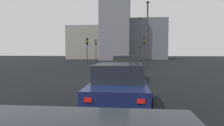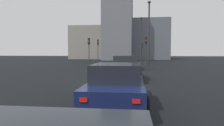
{
  "view_description": "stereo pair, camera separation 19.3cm",
  "coord_description": "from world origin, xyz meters",
  "px_view_note": "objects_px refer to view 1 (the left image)",
  "views": [
    {
      "loc": [
        -13.03,
        -2.32,
        1.89
      ],
      "look_at": [
        -1.16,
        -1.02,
        1.22
      ],
      "focal_mm": 31.4,
      "sensor_mm": 36.0,
      "label": 1
    },
    {
      "loc": [
        -13.01,
        -2.51,
        1.89
      ],
      "look_at": [
        -1.16,
        -1.02,
        1.22
      ],
      "focal_mm": 31.4,
      "sensor_mm": 36.0,
      "label": 2
    }
  ],
  "objects_px": {
    "traffic_light_far_right": "(96,46)",
    "street_lamp_kerbside": "(139,36)",
    "car_grey_left_lead": "(128,62)",
    "traffic_light_near_left": "(144,45)",
    "car_yellow_left_second": "(126,68)",
    "street_lamp_far": "(147,30)",
    "traffic_light_far_left": "(140,48)",
    "car_navy_left_third": "(119,85)",
    "traffic_light_near_right": "(87,46)"
  },
  "relations": [
    {
      "from": "traffic_light_near_left",
      "to": "street_lamp_far",
      "type": "distance_m",
      "value": 5.79
    },
    {
      "from": "car_yellow_left_second",
      "to": "street_lamp_far",
      "type": "xyz_separation_m",
      "value": [
        7.59,
        -2.0,
        3.49
      ]
    },
    {
      "from": "car_navy_left_third",
      "to": "street_lamp_far",
      "type": "relative_size",
      "value": 0.62
    },
    {
      "from": "traffic_light_far_right",
      "to": "street_lamp_kerbside",
      "type": "bearing_deg",
      "value": 63.06
    },
    {
      "from": "street_lamp_kerbside",
      "to": "traffic_light_far_left",
      "type": "bearing_deg",
      "value": -2.54
    },
    {
      "from": "car_yellow_left_second",
      "to": "street_lamp_far",
      "type": "relative_size",
      "value": 0.66
    },
    {
      "from": "car_yellow_left_second",
      "to": "traffic_light_far_left",
      "type": "xyz_separation_m",
      "value": [
        24.91,
        -1.72,
        1.79
      ]
    },
    {
      "from": "car_navy_left_third",
      "to": "traffic_light_near_left",
      "type": "distance_m",
      "value": 20.07
    },
    {
      "from": "traffic_light_near_left",
      "to": "street_lamp_far",
      "type": "xyz_separation_m",
      "value": [
        -5.6,
        -0.03,
        1.47
      ]
    },
    {
      "from": "car_yellow_left_second",
      "to": "traffic_light_near_left",
      "type": "relative_size",
      "value": 1.23
    },
    {
      "from": "traffic_light_near_right",
      "to": "street_lamp_far",
      "type": "bearing_deg",
      "value": 48.77
    },
    {
      "from": "traffic_light_near_right",
      "to": "car_grey_left_lead",
      "type": "bearing_deg",
      "value": 43.5
    },
    {
      "from": "car_navy_left_third",
      "to": "traffic_light_far_right",
      "type": "distance_m",
      "value": 28.16
    },
    {
      "from": "street_lamp_far",
      "to": "car_navy_left_third",
      "type": "bearing_deg",
      "value": 172.16
    },
    {
      "from": "car_navy_left_third",
      "to": "car_grey_left_lead",
      "type": "bearing_deg",
      "value": -0.32
    },
    {
      "from": "traffic_light_far_left",
      "to": "street_lamp_far",
      "type": "relative_size",
      "value": 0.49
    },
    {
      "from": "car_yellow_left_second",
      "to": "street_lamp_kerbside",
      "type": "height_order",
      "value": "street_lamp_kerbside"
    },
    {
      "from": "traffic_light_far_left",
      "to": "car_yellow_left_second",
      "type": "bearing_deg",
      "value": -0.79
    },
    {
      "from": "traffic_light_far_right",
      "to": "traffic_light_near_left",
      "type": "bearing_deg",
      "value": 40.19
    },
    {
      "from": "car_yellow_left_second",
      "to": "traffic_light_far_right",
      "type": "xyz_separation_m",
      "value": [
        20.71,
        6.1,
        2.17
      ]
    },
    {
      "from": "car_grey_left_lead",
      "to": "traffic_light_near_right",
      "type": "bearing_deg",
      "value": 49.67
    },
    {
      "from": "traffic_light_near_left",
      "to": "traffic_light_far_right",
      "type": "height_order",
      "value": "traffic_light_far_right"
    },
    {
      "from": "car_grey_left_lead",
      "to": "traffic_light_near_left",
      "type": "relative_size",
      "value": 1.23
    },
    {
      "from": "traffic_light_far_left",
      "to": "street_lamp_far",
      "type": "distance_m",
      "value": 17.4
    },
    {
      "from": "car_navy_left_third",
      "to": "traffic_light_near_left",
      "type": "height_order",
      "value": "traffic_light_near_left"
    },
    {
      "from": "traffic_light_near_left",
      "to": "car_navy_left_third",
      "type": "bearing_deg",
      "value": -0.33
    },
    {
      "from": "car_navy_left_third",
      "to": "traffic_light_near_right",
      "type": "height_order",
      "value": "traffic_light_near_right"
    },
    {
      "from": "traffic_light_far_right",
      "to": "street_lamp_far",
      "type": "bearing_deg",
      "value": 24.86
    },
    {
      "from": "street_lamp_far",
      "to": "traffic_light_near_left",
      "type": "bearing_deg",
      "value": 0.29
    },
    {
      "from": "traffic_light_near_left",
      "to": "traffic_light_far_left",
      "type": "height_order",
      "value": "traffic_light_near_left"
    },
    {
      "from": "car_grey_left_lead",
      "to": "traffic_light_far_right",
      "type": "distance_m",
      "value": 14.14
    },
    {
      "from": "traffic_light_near_left",
      "to": "street_lamp_kerbside",
      "type": "bearing_deg",
      "value": -168.04
    },
    {
      "from": "traffic_light_near_left",
      "to": "street_lamp_far",
      "type": "relative_size",
      "value": 0.54
    },
    {
      "from": "traffic_light_far_right",
      "to": "car_grey_left_lead",
      "type": "bearing_deg",
      "value": 19.06
    },
    {
      "from": "car_yellow_left_second",
      "to": "car_navy_left_third",
      "type": "distance_m",
      "value": 6.68
    },
    {
      "from": "car_navy_left_third",
      "to": "traffic_light_far_left",
      "type": "distance_m",
      "value": 31.68
    },
    {
      "from": "car_navy_left_third",
      "to": "street_lamp_far",
      "type": "height_order",
      "value": "street_lamp_far"
    },
    {
      "from": "traffic_light_far_left",
      "to": "traffic_light_far_right",
      "type": "distance_m",
      "value": 8.88
    },
    {
      "from": "traffic_light_near_right",
      "to": "traffic_light_far_left",
      "type": "height_order",
      "value": "traffic_light_near_right"
    },
    {
      "from": "street_lamp_far",
      "to": "traffic_light_near_right",
      "type": "bearing_deg",
      "value": 54.3
    },
    {
      "from": "traffic_light_far_left",
      "to": "street_lamp_kerbside",
      "type": "distance_m",
      "value": 7.18
    },
    {
      "from": "traffic_light_far_right",
      "to": "street_lamp_kerbside",
      "type": "distance_m",
      "value": 8.12
    },
    {
      "from": "traffic_light_far_left",
      "to": "street_lamp_far",
      "type": "height_order",
      "value": "street_lamp_far"
    },
    {
      "from": "car_navy_left_third",
      "to": "traffic_light_near_left",
      "type": "xyz_separation_m",
      "value": [
        19.86,
        -1.94,
        2.08
      ]
    },
    {
      "from": "traffic_light_near_right",
      "to": "street_lamp_kerbside",
      "type": "distance_m",
      "value": 8.84
    },
    {
      "from": "car_navy_left_third",
      "to": "street_lamp_kerbside",
      "type": "bearing_deg",
      "value": -3.67
    },
    {
      "from": "traffic_light_far_right",
      "to": "street_lamp_far",
      "type": "distance_m",
      "value": 15.48
    },
    {
      "from": "car_yellow_left_second",
      "to": "car_navy_left_third",
      "type": "bearing_deg",
      "value": 178.79
    },
    {
      "from": "car_grey_left_lead",
      "to": "street_lamp_kerbside",
      "type": "xyz_separation_m",
      "value": [
        9.82,
        -1.41,
        3.62
      ]
    },
    {
      "from": "traffic_light_near_right",
      "to": "street_lamp_far",
      "type": "relative_size",
      "value": 0.53
    }
  ]
}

